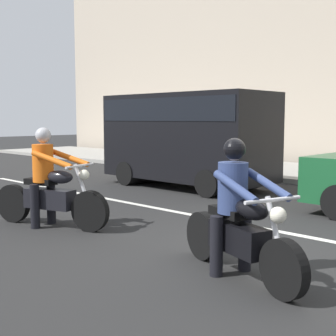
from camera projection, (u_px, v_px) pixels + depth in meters
ground_plane at (282, 251)px, 6.16m from camera, size 80.00×80.00×0.00m
lane_marking_stripe at (259, 228)px, 7.45m from camera, size 18.00×0.14×0.01m
motorcycle_with_rider_denim_blue at (238, 221)px, 5.09m from camera, size 2.01×0.90×1.56m
motorcycle_with_rider_orange_stripe at (49, 187)px, 7.48m from camera, size 2.16×0.94×1.63m
parked_van_black at (187, 134)px, 11.76m from camera, size 4.50×1.96×2.40m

